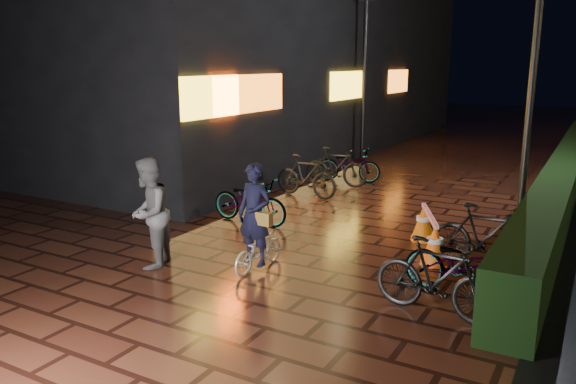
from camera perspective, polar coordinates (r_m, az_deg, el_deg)
The scene contains 11 objects.
ground at distance 9.90m, azimuth 3.49°, elevation -6.62°, with size 80.00×80.00×0.00m, color #381911.
hedge at distance 16.66m, azimuth 26.41°, elevation 1.87°, with size 0.70×20.00×1.00m, color black.
bystander_person at distance 9.47m, azimuth -13.96°, elevation -2.08°, with size 0.89×0.70×1.84m, color #545557.
storefront_block at distance 24.11m, azimuth -4.99°, elevation 15.74°, with size 12.09×22.00×9.00m.
lamp_post_hedge at distance 13.27m, azimuth 23.66°, elevation 11.33°, with size 0.55×0.24×5.78m.
lamp_post_sf at distance 19.09m, azimuth 7.79°, elevation 12.23°, with size 0.54×0.18×5.65m.
cyclist at distance 9.12m, azimuth -3.22°, elevation -3.99°, with size 0.66×1.27×1.78m.
traffic_barrier at distance 10.36m, azimuth 14.10°, elevation -4.02°, with size 1.07×1.75×0.72m.
cart_assembly at distance 13.03m, azimuth 25.68°, elevation -0.75°, with size 0.55×0.57×1.01m.
parked_bikes_storefront at distance 14.33m, azimuth 2.64°, elevation 1.64°, with size 2.04×5.82×1.07m.
parked_bikes_hedge at distance 8.66m, azimuth 17.45°, elevation -6.53°, with size 2.05×2.88×1.07m.
Camera 1 is at (4.06, -8.40, 3.32)m, focal length 35.00 mm.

